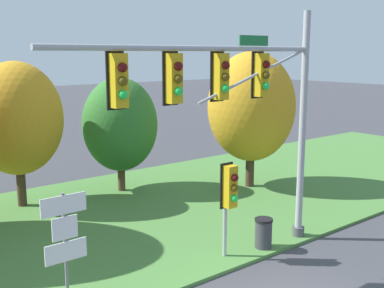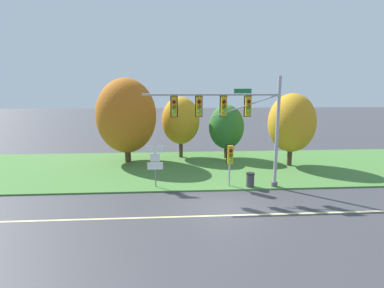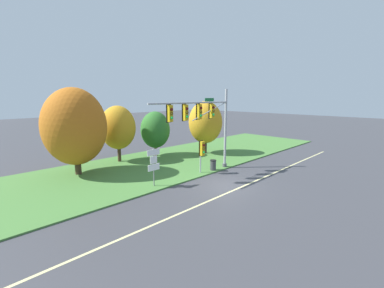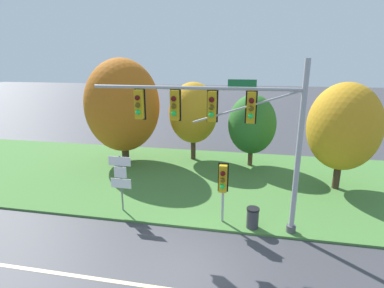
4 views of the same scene
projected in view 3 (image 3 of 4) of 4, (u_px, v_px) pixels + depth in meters
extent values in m
plane|color=#3D3D42|center=(224.00, 185.00, 19.48)|extent=(160.00, 160.00, 0.00)
cube|color=beige|center=(237.00, 189.00, 18.64)|extent=(36.00, 0.16, 0.01)
cube|color=#477A38|center=(157.00, 164.00, 25.20)|extent=(48.00, 11.50, 0.10)
cylinder|color=#9EA0A5|center=(225.00, 129.00, 23.51)|extent=(0.22, 0.22, 7.18)
cylinder|color=#4C4C51|center=(225.00, 165.00, 24.14)|extent=(0.40, 0.40, 0.30)
cylinder|color=#9EA0A5|center=(193.00, 103.00, 20.09)|extent=(8.54, 0.14, 0.14)
cylinder|color=#9EA0A5|center=(210.00, 111.00, 21.71)|extent=(4.29, 0.08, 1.48)
cube|color=gold|center=(212.00, 111.00, 21.84)|extent=(0.34, 0.28, 1.22)
cube|color=black|center=(210.00, 111.00, 21.95)|extent=(0.46, 0.04, 1.34)
sphere|color=#4C0C0C|center=(213.00, 107.00, 21.66)|extent=(0.22, 0.22, 0.22)
sphere|color=#51420C|center=(213.00, 111.00, 21.72)|extent=(0.22, 0.22, 0.22)
sphere|color=green|center=(213.00, 115.00, 21.77)|extent=(0.22, 0.22, 0.22)
cube|color=gold|center=(199.00, 112.00, 20.77)|extent=(0.34, 0.28, 1.22)
cube|color=black|center=(198.00, 112.00, 20.88)|extent=(0.46, 0.04, 1.34)
sphere|color=#4C0C0C|center=(201.00, 108.00, 20.59)|extent=(0.22, 0.22, 0.22)
sphere|color=#51420C|center=(201.00, 112.00, 20.64)|extent=(0.22, 0.22, 0.22)
sphere|color=green|center=(201.00, 116.00, 20.70)|extent=(0.22, 0.22, 0.22)
cube|color=gold|center=(186.00, 113.00, 19.69)|extent=(0.34, 0.28, 1.22)
cube|color=black|center=(184.00, 112.00, 19.80)|extent=(0.46, 0.04, 1.34)
sphere|color=#4C0C0C|center=(187.00, 109.00, 19.51)|extent=(0.22, 0.22, 0.22)
sphere|color=#51420C|center=(187.00, 113.00, 19.57)|extent=(0.22, 0.22, 0.22)
sphere|color=green|center=(187.00, 117.00, 19.62)|extent=(0.22, 0.22, 0.22)
cube|color=gold|center=(170.00, 114.00, 18.61)|extent=(0.34, 0.28, 1.22)
cube|color=black|center=(169.00, 113.00, 18.73)|extent=(0.46, 0.04, 1.34)
sphere|color=#4C0C0C|center=(172.00, 109.00, 18.43)|extent=(0.22, 0.22, 0.22)
sphere|color=#51420C|center=(172.00, 114.00, 18.49)|extent=(0.22, 0.22, 0.22)
sphere|color=green|center=(172.00, 118.00, 18.54)|extent=(0.22, 0.22, 0.22)
cube|color=#196B33|center=(209.00, 100.00, 21.36)|extent=(1.10, 0.04, 0.28)
cylinder|color=#9EA0A5|center=(200.00, 157.00, 22.08)|extent=(0.12, 0.12, 2.72)
cube|color=gold|center=(202.00, 148.00, 21.79)|extent=(0.34, 0.28, 1.22)
cube|color=black|center=(201.00, 148.00, 21.90)|extent=(0.46, 0.04, 1.34)
sphere|color=#4C0C0C|center=(204.00, 145.00, 21.61)|extent=(0.22, 0.22, 0.22)
sphere|color=#51420C|center=(204.00, 149.00, 21.67)|extent=(0.22, 0.22, 0.22)
sphere|color=green|center=(204.00, 152.00, 21.72)|extent=(0.22, 0.22, 0.22)
cylinder|color=slate|center=(154.00, 167.00, 18.76)|extent=(0.08, 0.08, 2.81)
cube|color=white|center=(153.00, 152.00, 18.53)|extent=(1.09, 0.03, 0.44)
cube|color=white|center=(154.00, 160.00, 18.64)|extent=(0.62, 0.03, 0.54)
cube|color=white|center=(154.00, 167.00, 18.74)|extent=(1.02, 0.03, 0.47)
cylinder|color=#423021|center=(77.00, 159.00, 21.67)|extent=(0.51, 0.51, 2.66)
ellipsoid|color=#B76019|center=(75.00, 127.00, 21.16)|extent=(5.12, 5.12, 6.40)
cylinder|color=#423021|center=(119.00, 149.00, 25.97)|extent=(0.35, 0.35, 2.50)
ellipsoid|color=#C68C1E|center=(118.00, 128.00, 25.57)|extent=(3.48, 3.48, 4.35)
cylinder|color=#4C3823|center=(156.00, 147.00, 28.49)|extent=(0.32, 0.32, 2.03)
ellipsoid|color=#2D6B28|center=(155.00, 130.00, 28.14)|extent=(3.21, 3.21, 4.01)
cylinder|color=#423021|center=(205.00, 142.00, 29.72)|extent=(0.38, 0.38, 2.54)
ellipsoid|color=#C68C1E|center=(205.00, 122.00, 29.29)|extent=(3.85, 3.85, 4.81)
cylinder|color=#38383D|center=(213.00, 165.00, 22.98)|extent=(0.52, 0.52, 0.85)
cylinder|color=black|center=(213.00, 160.00, 22.90)|extent=(0.56, 0.56, 0.08)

